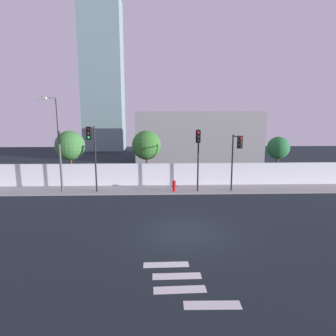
{
  "coord_description": "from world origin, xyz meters",
  "views": [
    {
      "loc": [
        -1.32,
        -13.99,
        5.88
      ],
      "look_at": [
        -0.64,
        6.5,
        2.11
      ],
      "focal_mm": 31.35,
      "sensor_mm": 36.0,
      "label": 1
    }
  ],
  "objects": [
    {
      "name": "ground_plane",
      "position": [
        0.0,
        0.0,
        0.0
      ],
      "size": [
        80.0,
        80.0,
        0.0
      ],
      "primitive_type": "plane",
      "color": "black"
    },
    {
      "name": "tower_on_skyline",
      "position": [
        -10.23,
        35.49,
        11.83
      ],
      "size": [
        6.39,
        5.0,
        23.66
      ],
      "primitive_type": "cube",
      "color": "gray",
      "rests_on": "ground"
    },
    {
      "name": "traffic_light_left",
      "position": [
        4.34,
        6.93,
        3.26
      ],
      "size": [
        0.45,
        1.35,
        4.24
      ],
      "color": "black",
      "rests_on": "sidewalk"
    },
    {
      "name": "traffic_light_right",
      "position": [
        1.56,
        7.01,
        3.53
      ],
      "size": [
        0.41,
        1.24,
        4.64
      ],
      "color": "black",
      "rests_on": "sidewalk"
    },
    {
      "name": "street_lamp_curbside",
      "position": [
        -8.63,
        7.42,
        4.28
      ],
      "size": [
        0.62,
        2.37,
        6.9
      ],
      "color": "#4C4C51",
      "rests_on": "sidewalk"
    },
    {
      "name": "fire_hydrant",
      "position": [
        -0.14,
        7.41,
        0.61
      ],
      "size": [
        0.44,
        0.26,
        0.86
      ],
      "color": "red",
      "rests_on": "sidewalk"
    },
    {
      "name": "roadside_tree_midright",
      "position": [
        8.96,
        10.68,
        3.02
      ],
      "size": [
        1.91,
        1.91,
        4.0
      ],
      "color": "brown",
      "rests_on": "ground"
    },
    {
      "name": "traffic_light_center",
      "position": [
        -6.08,
        7.11,
        3.69
      ],
      "size": [
        0.44,
        1.08,
        4.88
      ],
      "color": "black",
      "rests_on": "sidewalk"
    },
    {
      "name": "crosswalk_marking",
      "position": [
        -0.5,
        -4.53,
        0.0
      ],
      "size": [
        3.18,
        3.02,
        0.01
      ],
      "color": "silver",
      "rests_on": "ground"
    },
    {
      "name": "sidewalk",
      "position": [
        0.0,
        8.2,
        0.07
      ],
      "size": [
        36.0,
        2.4,
        0.15
      ],
      "primitive_type": "cube",
      "color": "gray",
      "rests_on": "ground"
    },
    {
      "name": "roadside_tree_leftmost",
      "position": [
        -8.7,
        10.68,
        3.3
      ],
      "size": [
        2.46,
        2.46,
        4.54
      ],
      "color": "brown",
      "rests_on": "ground"
    },
    {
      "name": "perimeter_wall",
      "position": [
        0.0,
        9.49,
        1.05
      ],
      "size": [
        36.0,
        0.18,
        1.8
      ],
      "primitive_type": "cube",
      "color": "white",
      "rests_on": "sidewalk"
    },
    {
      "name": "low_building_distant",
      "position": [
        3.72,
        23.49,
        3.12
      ],
      "size": [
        15.5,
        6.0,
        6.23
      ],
      "primitive_type": "cube",
      "color": "gray",
      "rests_on": "ground"
    },
    {
      "name": "roadside_tree_midleft",
      "position": [
        -2.31,
        10.68,
        3.3
      ],
      "size": [
        2.47,
        2.47,
        4.55
      ],
      "color": "brown",
      "rests_on": "ground"
    }
  ]
}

